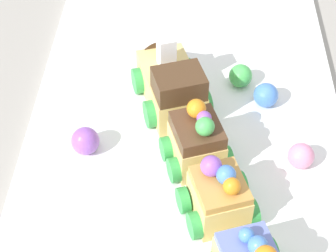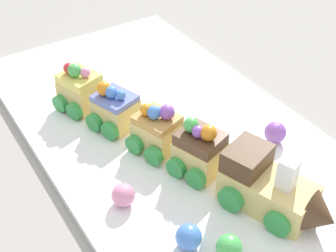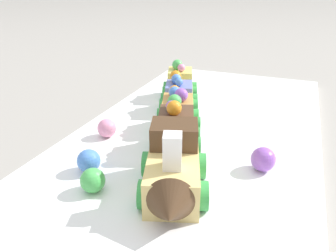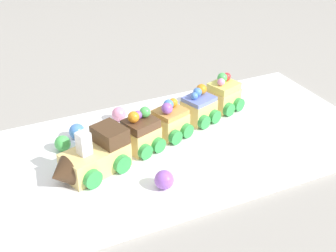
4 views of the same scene
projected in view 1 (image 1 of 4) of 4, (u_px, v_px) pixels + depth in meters
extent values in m
plane|color=gray|center=(186.00, 197.00, 0.60)|extent=(10.00, 10.00, 0.00)
cube|color=white|center=(187.00, 194.00, 0.60)|extent=(0.79, 0.37, 0.01)
cube|color=#E5C675|center=(173.00, 88.00, 0.67)|extent=(0.12, 0.09, 0.04)
cube|color=#4C331E|center=(182.00, 84.00, 0.63)|extent=(0.06, 0.07, 0.03)
cone|color=#4C331E|center=(159.00, 51.00, 0.72)|extent=(0.05, 0.06, 0.05)
cube|color=white|center=(169.00, 58.00, 0.66)|extent=(0.02, 0.02, 0.02)
cube|color=white|center=(169.00, 45.00, 0.65)|extent=(0.02, 0.02, 0.02)
cylinder|color=green|center=(193.00, 71.00, 0.70)|extent=(0.03, 0.02, 0.03)
cylinder|color=green|center=(140.00, 81.00, 0.69)|extent=(0.03, 0.02, 0.03)
cylinder|color=green|center=(208.00, 103.00, 0.66)|extent=(0.03, 0.02, 0.03)
cylinder|color=green|center=(152.00, 114.00, 0.65)|extent=(0.03, 0.02, 0.03)
cube|color=#E5C675|center=(199.00, 149.00, 0.61)|extent=(0.07, 0.07, 0.04)
cube|color=brown|center=(200.00, 130.00, 0.59)|extent=(0.07, 0.06, 0.02)
sphere|color=#4CBC56|center=(208.00, 127.00, 0.56)|extent=(0.03, 0.03, 0.02)
sphere|color=#9956C6|center=(207.00, 118.00, 0.58)|extent=(0.02, 0.02, 0.02)
sphere|color=orange|center=(200.00, 109.00, 0.58)|extent=(0.03, 0.03, 0.02)
cylinder|color=green|center=(220.00, 138.00, 0.63)|extent=(0.03, 0.02, 0.03)
cylinder|color=green|center=(169.00, 149.00, 0.62)|extent=(0.03, 0.02, 0.03)
cylinder|color=green|center=(229.00, 159.00, 0.61)|extent=(0.03, 0.02, 0.03)
cylinder|color=green|center=(177.00, 170.00, 0.60)|extent=(0.03, 0.02, 0.03)
cube|color=#E5C675|center=(222.00, 201.00, 0.56)|extent=(0.07, 0.07, 0.04)
cube|color=#CC9347|center=(224.00, 185.00, 0.54)|extent=(0.07, 0.06, 0.01)
sphere|color=orange|center=(235.00, 186.00, 0.52)|extent=(0.02, 0.02, 0.02)
sphere|color=#4C84E0|center=(230.00, 175.00, 0.53)|extent=(0.02, 0.02, 0.02)
sphere|color=#9956C6|center=(215.00, 166.00, 0.54)|extent=(0.03, 0.03, 0.02)
cylinder|color=green|center=(243.00, 188.00, 0.58)|extent=(0.03, 0.02, 0.03)
cylinder|color=green|center=(188.00, 200.00, 0.57)|extent=(0.03, 0.02, 0.03)
cylinder|color=green|center=(255.00, 212.00, 0.56)|extent=(0.03, 0.02, 0.03)
cylinder|color=green|center=(198.00, 226.00, 0.55)|extent=(0.03, 0.02, 0.03)
sphere|color=#4C84E0|center=(262.00, 246.00, 0.48)|extent=(0.02, 0.02, 0.02)
sphere|color=#4C84E0|center=(250.00, 235.00, 0.49)|extent=(0.02, 0.02, 0.01)
cylinder|color=green|center=(273.00, 252.00, 0.53)|extent=(0.03, 0.02, 0.03)
sphere|color=#4CBC56|center=(243.00, 76.00, 0.70)|extent=(0.03, 0.03, 0.03)
sphere|color=#4C84E0|center=(269.00, 95.00, 0.68)|extent=(0.03, 0.03, 0.03)
sphere|color=pink|center=(304.00, 156.00, 0.61)|extent=(0.03, 0.03, 0.03)
sphere|color=#9956C6|center=(88.00, 141.00, 0.62)|extent=(0.03, 0.03, 0.03)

